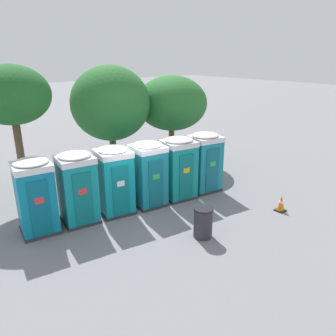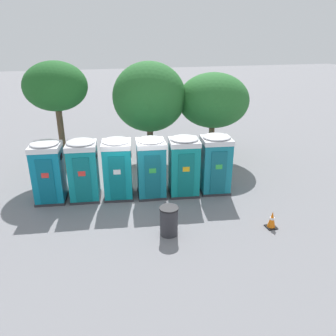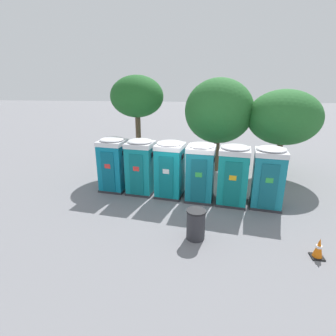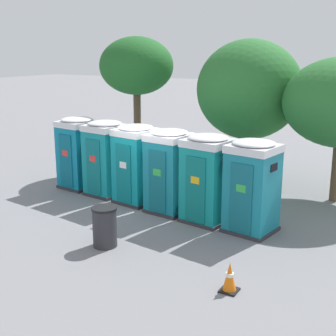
{
  "view_description": "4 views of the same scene",
  "coord_description": "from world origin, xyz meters",
  "px_view_note": "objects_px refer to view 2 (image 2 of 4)",
  "views": [
    {
      "loc": [
        -6.25,
        -9.77,
        5.65
      ],
      "look_at": [
        1.57,
        -0.26,
        1.34
      ],
      "focal_mm": 35.0,
      "sensor_mm": 36.0,
      "label": 1
    },
    {
      "loc": [
        -2.02,
        -12.46,
        6.28
      ],
      "look_at": [
        1.38,
        -0.23,
        1.18
      ],
      "focal_mm": 35.0,
      "sensor_mm": 36.0,
      "label": 2
    },
    {
      "loc": [
        0.6,
        -10.86,
        4.94
      ],
      "look_at": [
        -0.76,
        0.07,
        1.32
      ],
      "focal_mm": 28.0,
      "sensor_mm": 36.0,
      "label": 3
    },
    {
      "loc": [
        7.39,
        -11.98,
        4.81
      ],
      "look_at": [
        0.6,
        -0.13,
        1.34
      ],
      "focal_mm": 50.0,
      "sensor_mm": 36.0,
      "label": 4
    }
  ],
  "objects_px": {
    "street_tree_0": "(149,97)",
    "street_tree_1": "(56,87)",
    "portapotty_2": "(118,168)",
    "portapotty_5": "(215,163)",
    "portapotty_3": "(151,167)",
    "portapotty_1": "(83,170)",
    "traffic_cone": "(272,220)",
    "trash_can": "(169,221)",
    "portapotty_4": "(184,165)",
    "portapotty_0": "(48,171)",
    "street_tree_2": "(213,100)"
  },
  "relations": [
    {
      "from": "street_tree_0",
      "to": "street_tree_1",
      "type": "xyz_separation_m",
      "value": [
        -4.45,
        -0.5,
        0.74
      ]
    },
    {
      "from": "portapotty_2",
      "to": "portapotty_5",
      "type": "bearing_deg",
      "value": -7.83
    },
    {
      "from": "portapotty_3",
      "to": "street_tree_0",
      "type": "xyz_separation_m",
      "value": [
        0.9,
        4.19,
        2.14
      ]
    },
    {
      "from": "portapotty_1",
      "to": "street_tree_0",
      "type": "relative_size",
      "value": 0.49
    },
    {
      "from": "portapotty_5",
      "to": "traffic_cone",
      "type": "bearing_deg",
      "value": -76.95
    },
    {
      "from": "trash_can",
      "to": "traffic_cone",
      "type": "xyz_separation_m",
      "value": [
        3.6,
        -0.57,
        -0.21
      ]
    },
    {
      "from": "traffic_cone",
      "to": "portapotty_4",
      "type": "bearing_deg",
      "value": 121.83
    },
    {
      "from": "portapotty_3",
      "to": "portapotty_5",
      "type": "height_order",
      "value": "same"
    },
    {
      "from": "portapotty_3",
      "to": "traffic_cone",
      "type": "height_order",
      "value": "portapotty_3"
    },
    {
      "from": "portapotty_1",
      "to": "traffic_cone",
      "type": "distance_m",
      "value": 7.5
    },
    {
      "from": "street_tree_0",
      "to": "street_tree_1",
      "type": "height_order",
      "value": "street_tree_1"
    },
    {
      "from": "portapotty_1",
      "to": "street_tree_0",
      "type": "bearing_deg",
      "value": 46.07
    },
    {
      "from": "street_tree_1",
      "to": "trash_can",
      "type": "distance_m",
      "value": 8.43
    },
    {
      "from": "portapotty_0",
      "to": "portapotty_5",
      "type": "relative_size",
      "value": 1.0
    },
    {
      "from": "portapotty_3",
      "to": "street_tree_1",
      "type": "relative_size",
      "value": 0.48
    },
    {
      "from": "street_tree_1",
      "to": "street_tree_2",
      "type": "bearing_deg",
      "value": -0.66
    },
    {
      "from": "portapotty_3",
      "to": "street_tree_2",
      "type": "height_order",
      "value": "street_tree_2"
    },
    {
      "from": "street_tree_0",
      "to": "traffic_cone",
      "type": "distance_m",
      "value": 8.83
    },
    {
      "from": "portapotty_2",
      "to": "street_tree_1",
      "type": "relative_size",
      "value": 0.48
    },
    {
      "from": "portapotty_0",
      "to": "street_tree_1",
      "type": "height_order",
      "value": "street_tree_1"
    },
    {
      "from": "portapotty_0",
      "to": "portapotty_3",
      "type": "relative_size",
      "value": 1.0
    },
    {
      "from": "portapotty_3",
      "to": "portapotty_2",
      "type": "bearing_deg",
      "value": 169.63
    },
    {
      "from": "street_tree_1",
      "to": "street_tree_2",
      "type": "relative_size",
      "value": 1.15
    },
    {
      "from": "street_tree_2",
      "to": "portapotty_3",
      "type": "bearing_deg",
      "value": -139.28
    },
    {
      "from": "portapotty_3",
      "to": "traffic_cone",
      "type": "relative_size",
      "value": 3.97
    },
    {
      "from": "portapotty_3",
      "to": "street_tree_1",
      "type": "height_order",
      "value": "street_tree_1"
    },
    {
      "from": "portapotty_0",
      "to": "portapotty_2",
      "type": "height_order",
      "value": "same"
    },
    {
      "from": "street_tree_2",
      "to": "portapotty_1",
      "type": "bearing_deg",
      "value": -155.41
    },
    {
      "from": "portapotty_2",
      "to": "traffic_cone",
      "type": "distance_m",
      "value": 6.3
    },
    {
      "from": "portapotty_5",
      "to": "traffic_cone",
      "type": "relative_size",
      "value": 3.97
    },
    {
      "from": "portapotty_0",
      "to": "street_tree_2",
      "type": "bearing_deg",
      "value": 19.72
    },
    {
      "from": "portapotty_0",
      "to": "portapotty_4",
      "type": "height_order",
      "value": "same"
    },
    {
      "from": "portapotty_2",
      "to": "portapotty_3",
      "type": "xyz_separation_m",
      "value": [
        1.35,
        -0.25,
        0.0
      ]
    },
    {
      "from": "portapotty_1",
      "to": "portapotty_2",
      "type": "xyz_separation_m",
      "value": [
        1.36,
        -0.2,
        0.0
      ]
    },
    {
      "from": "portapotty_0",
      "to": "traffic_cone",
      "type": "xyz_separation_m",
      "value": [
        7.57,
        -4.29,
        -0.97
      ]
    },
    {
      "from": "portapotty_3",
      "to": "portapotty_0",
      "type": "bearing_deg",
      "value": 171.04
    },
    {
      "from": "portapotty_1",
      "to": "trash_can",
      "type": "xyz_separation_m",
      "value": [
        2.61,
        -3.52,
        -0.77
      ]
    },
    {
      "from": "portapotty_0",
      "to": "street_tree_2",
      "type": "relative_size",
      "value": 0.55
    },
    {
      "from": "portapotty_2",
      "to": "street_tree_1",
      "type": "distance_m",
      "value": 5.0
    },
    {
      "from": "portapotty_2",
      "to": "traffic_cone",
      "type": "relative_size",
      "value": 3.97
    },
    {
      "from": "portapotty_1",
      "to": "portapotty_0",
      "type": "bearing_deg",
      "value": 171.75
    },
    {
      "from": "street_tree_2",
      "to": "trash_can",
      "type": "xyz_separation_m",
      "value": [
        -4.28,
        -6.68,
        -2.68
      ]
    },
    {
      "from": "portapotty_1",
      "to": "portapotty_2",
      "type": "bearing_deg",
      "value": -8.26
    },
    {
      "from": "portapotty_1",
      "to": "portapotty_4",
      "type": "distance_m",
      "value": 4.12
    },
    {
      "from": "street_tree_0",
      "to": "portapotty_1",
      "type": "bearing_deg",
      "value": -133.93
    },
    {
      "from": "portapotty_1",
      "to": "street_tree_2",
      "type": "relative_size",
      "value": 0.55
    },
    {
      "from": "portapotty_4",
      "to": "street_tree_2",
      "type": "distance_m",
      "value": 5.1
    },
    {
      "from": "portapotty_4",
      "to": "street_tree_2",
      "type": "bearing_deg",
      "value": 53.39
    },
    {
      "from": "portapotty_1",
      "to": "street_tree_1",
      "type": "relative_size",
      "value": 0.48
    },
    {
      "from": "street_tree_1",
      "to": "trash_can",
      "type": "bearing_deg",
      "value": -62.94
    }
  ]
}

